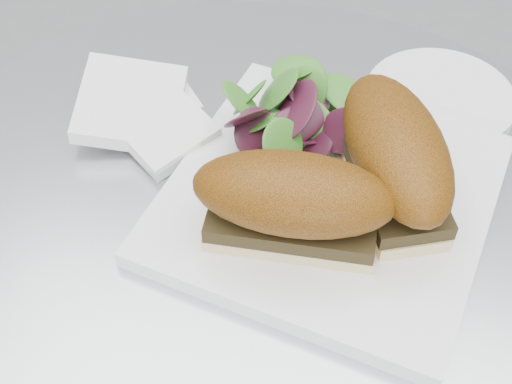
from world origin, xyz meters
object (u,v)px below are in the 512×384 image
saucer (440,98)px  sandwich_right (395,154)px  plate (329,198)px  sandwich_left (293,202)px

saucer → sandwich_right: bearing=-104.7°
sandwich_right → saucer: bearing=141.8°
plate → saucer: 0.17m
sandwich_left → sandwich_right: 0.10m
plate → sandwich_left: (-0.02, -0.05, 0.05)m
plate → saucer: (0.08, 0.15, -0.00)m
saucer → sandwich_left: bearing=-117.1°
plate → saucer: plate is taller
plate → sandwich_left: 0.08m
plate → sandwich_right: size_ratio=1.44×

